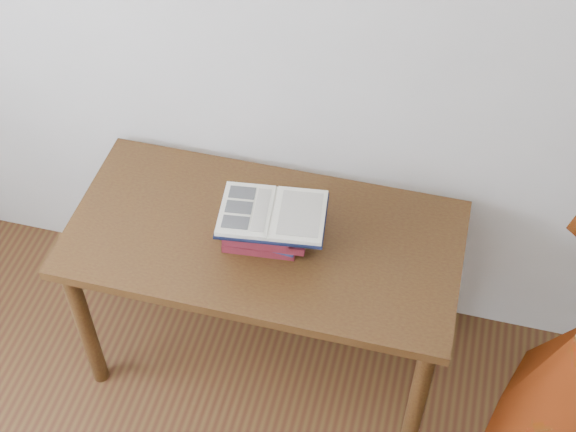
# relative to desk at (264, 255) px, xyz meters

# --- Properties ---
(desk) EXTENTS (1.30, 0.65, 0.70)m
(desk) POSITION_rel_desk_xyz_m (0.00, 0.00, 0.00)
(desk) COLOR #483012
(desk) RESTS_ON ground
(book_stack) EXTENTS (0.29, 0.20, 0.15)m
(book_stack) POSITION_rel_desk_xyz_m (0.01, -0.02, 0.17)
(book_stack) COLOR maroon
(book_stack) RESTS_ON desk
(open_book) EXTENTS (0.36, 0.27, 0.03)m
(open_book) POSITION_rel_desk_xyz_m (0.04, -0.04, 0.26)
(open_book) COLOR black
(open_book) RESTS_ON book_stack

